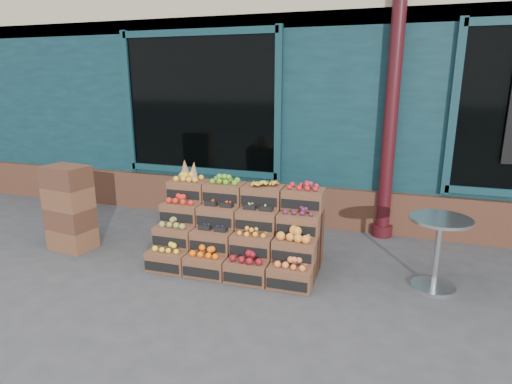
% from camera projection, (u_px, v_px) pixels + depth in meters
% --- Properties ---
extents(ground, '(60.00, 60.00, 0.00)m').
position_uv_depth(ground, '(253.00, 288.00, 4.48)').
color(ground, '#3D3D3F').
rests_on(ground, ground).
extents(shop_facade, '(12.00, 6.24, 4.80)m').
position_uv_depth(shop_facade, '(336.00, 65.00, 8.54)').
color(shop_facade, '#0F2D34').
rests_on(shop_facade, ground).
extents(crate_display, '(1.91, 0.96, 1.18)m').
position_uv_depth(crate_display, '(238.00, 234.00, 4.99)').
color(crate_display, brown).
rests_on(crate_display, ground).
extents(spare_crates, '(0.59, 0.44, 1.08)m').
position_uv_depth(spare_crates, '(69.00, 208.00, 5.40)').
color(spare_crates, brown).
rests_on(spare_crates, ground).
extents(bistro_table, '(0.61, 0.61, 0.77)m').
position_uv_depth(bistro_table, '(438.00, 245.00, 4.36)').
color(bistro_table, silver).
rests_on(bistro_table, ground).
extents(shopkeeper, '(0.90, 0.76, 2.11)m').
position_uv_depth(shopkeeper, '(195.00, 143.00, 7.32)').
color(shopkeeper, '#185521').
rests_on(shopkeeper, ground).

